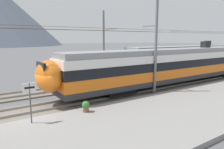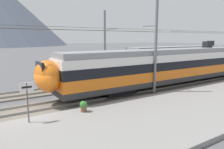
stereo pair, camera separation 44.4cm
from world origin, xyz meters
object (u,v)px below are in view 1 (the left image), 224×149
at_px(catenary_mast_far_side, 104,44).
at_px(platform_sign, 30,94).
at_px(potted_plant_platform_edge, 86,106).
at_px(train_near_platform, 178,64).
at_px(catenary_mast_mid, 155,46).
at_px(train_far_track, 190,57).

xyz_separation_m(catenary_mast_far_side, platform_sign, (-10.78, -9.57, -2.26)).
bearing_deg(potted_plant_platform_edge, train_near_platform, 13.07).
bearing_deg(catenary_mast_far_side, catenary_mast_mid, -90.67).
bearing_deg(platform_sign, potted_plant_platform_edge, -1.04).
distance_m(catenary_mast_mid, catenary_mast_far_side, 8.19).
bearing_deg(potted_plant_platform_edge, train_far_track, 19.92).
height_order(train_near_platform, train_far_track, same).
bearing_deg(potted_plant_platform_edge, catenary_mast_far_side, 52.16).
bearing_deg(potted_plant_platform_edge, catenary_mast_mid, 11.05).
xyz_separation_m(catenary_mast_mid, potted_plant_platform_edge, (-7.39, -1.44, -3.55)).
distance_m(train_near_platform, catenary_mast_far_side, 8.52).
height_order(catenary_mast_far_side, platform_sign, catenary_mast_far_side).
relative_size(train_far_track, potted_plant_platform_edge, 35.47).
bearing_deg(catenary_mast_far_side, platform_sign, -138.40).
xyz_separation_m(catenary_mast_far_side, potted_plant_platform_edge, (-7.48, -9.63, -3.51)).
bearing_deg(train_near_platform, potted_plant_platform_edge, -166.93).
relative_size(platform_sign, potted_plant_platform_edge, 3.18).
height_order(train_far_track, potted_plant_platform_edge, train_far_track).
bearing_deg(train_near_platform, catenary_mast_mid, -163.94).
height_order(train_far_track, catenary_mast_mid, catenary_mast_mid).
relative_size(train_near_platform, potted_plant_platform_edge, 40.84).
bearing_deg(platform_sign, train_near_platform, 10.15).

